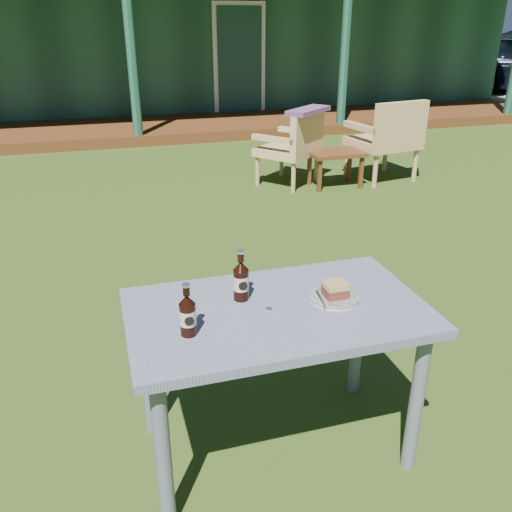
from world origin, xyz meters
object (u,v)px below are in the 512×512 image
object	(u,v)px
armchair_left	(294,144)
side_table	(336,157)
cake_slice	(335,289)
cola_bottle_far	(188,315)
armchair_right	(388,136)
cola_bottle_near	(241,280)
plate	(334,297)
cafe_table	(277,330)

from	to	relation	value
armchair_left	side_table	xyz separation A→B (m)	(0.43, -0.20, -0.12)
cake_slice	cola_bottle_far	xyz separation A→B (m)	(-0.63, -0.10, 0.04)
cake_slice	side_table	world-z (taller)	cake_slice
cola_bottle_far	armchair_right	xyz separation A→B (m)	(2.97, 3.81, -0.28)
cola_bottle_near	side_table	world-z (taller)	cola_bottle_near
plate	armchair_left	xyz separation A→B (m)	(1.25, 3.86, -0.26)
cola_bottle_near	cake_slice	bearing A→B (deg)	-16.42
cafe_table	side_table	size ratio (longest dim) A/B	2.00
plate	cola_bottle_near	distance (m)	0.39
plate	armchair_right	size ratio (longest dim) A/B	0.22
cola_bottle_near	side_table	bearing A→B (deg)	60.04
cola_bottle_near	armchair_right	distance (m)	4.52
cafe_table	plate	distance (m)	0.27
plate	armchair_left	world-z (taller)	armchair_left
cake_slice	armchair_right	bearing A→B (deg)	57.77
cafe_table	armchair_right	size ratio (longest dim) A/B	1.29
plate	cake_slice	distance (m)	0.04
cake_slice	cola_bottle_far	world-z (taller)	cola_bottle_far
cake_slice	armchair_left	distance (m)	4.07
side_table	armchair_right	bearing A→B (deg)	4.18
cake_slice	cola_bottle_near	bearing A→B (deg)	163.58
armchair_left	armchair_right	size ratio (longest dim) A/B	0.90
cola_bottle_near	armchair_right	size ratio (longest dim) A/B	0.23
cake_slice	cola_bottle_near	size ratio (longest dim) A/B	0.42
armchair_left	armchair_right	bearing A→B (deg)	-7.88
armchair_left	cola_bottle_far	bearing A→B (deg)	-115.38
cola_bottle_far	armchair_left	xyz separation A→B (m)	(1.88, 3.96, -0.34)
plate	armchair_right	world-z (taller)	armchair_right
cafe_table	armchair_left	world-z (taller)	armchair_left
plate	armchair_right	bearing A→B (deg)	57.73
cola_bottle_far	armchair_left	size ratio (longest dim) A/B	0.25
cafe_table	plate	world-z (taller)	plate
cafe_table	armchair_right	distance (m)	4.53
armchair_right	side_table	size ratio (longest dim) A/B	1.55
cola_bottle_far	armchair_right	size ratio (longest dim) A/B	0.22
armchair_left	side_table	bearing A→B (deg)	-25.06
cola_bottle_near	armchair_left	world-z (taller)	cola_bottle_near
cola_bottle_far	side_table	distance (m)	4.43
cola_bottle_near	armchair_left	distance (m)	4.10
armchair_left	cake_slice	bearing A→B (deg)	-107.94
cafe_table	armchair_left	size ratio (longest dim) A/B	1.44
cola_bottle_far	armchair_left	distance (m)	4.39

